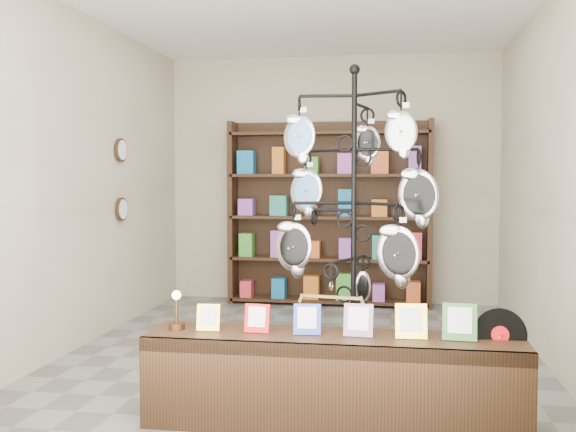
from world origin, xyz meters
TOP-DOWN VIEW (x-y plane):
  - ground at (0.00, 0.00)m, footprint 5.00×5.00m
  - room_envelope at (0.00, 0.00)m, footprint 5.00×5.00m
  - display_tree at (0.49, -0.82)m, footprint 1.21×1.17m
  - front_shelf at (0.41, -1.53)m, footprint 2.28×0.48m
  - back_shelving at (0.00, 2.30)m, footprint 2.42×0.36m
  - wall_clocks at (-1.97, 0.80)m, footprint 0.03×0.24m

SIDE VIEW (x-z plane):
  - ground at x=0.00m, z-range 0.00..0.00m
  - front_shelf at x=0.41m, z-range -0.12..0.69m
  - back_shelving at x=0.00m, z-range -0.07..2.13m
  - display_tree at x=0.49m, z-range 0.18..2.49m
  - wall_clocks at x=-1.97m, z-range 1.08..1.92m
  - room_envelope at x=0.00m, z-range -0.65..4.35m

